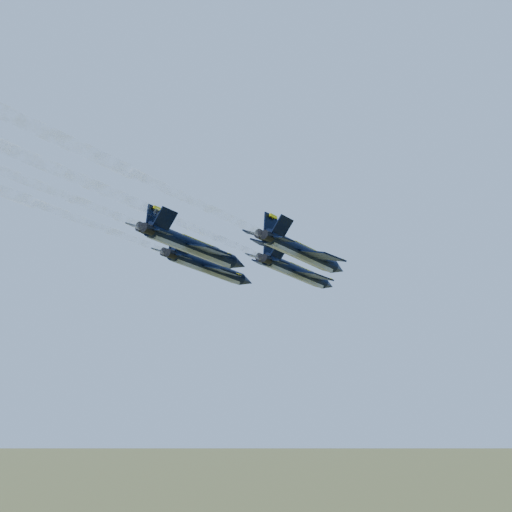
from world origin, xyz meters
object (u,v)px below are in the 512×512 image
(jet_slot, at_px, (195,247))
(jet_right, at_px, (303,253))
(jet_lead, at_px, (298,272))
(jet_left, at_px, (210,268))

(jet_slot, bearing_deg, jet_right, 54.25)
(jet_lead, distance_m, jet_slot, 22.63)
(jet_lead, relative_size, jet_slot, 1.00)
(jet_lead, height_order, jet_slot, same)
(jet_left, xyz_separation_m, jet_slot, (3.83, -13.39, 0.00))
(jet_lead, distance_m, jet_left, 13.88)
(jet_lead, height_order, jet_right, same)
(jet_left, bearing_deg, jet_lead, 55.61)
(jet_left, height_order, jet_slot, same)
(jet_right, distance_m, jet_slot, 14.60)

